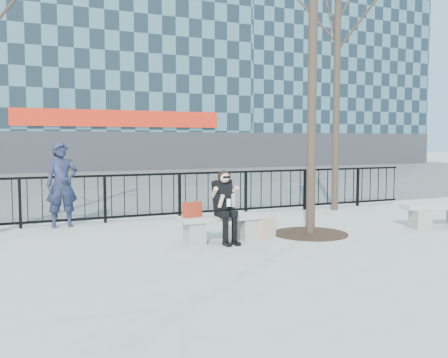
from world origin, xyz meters
name	(u,v)px	position (x,y,z in m)	size (l,w,h in m)	color
ground	(222,241)	(0.00, 0.00, 0.00)	(120.00, 120.00, 0.00)	#969691
street_surface	(91,181)	(0.00, 15.00, 0.00)	(60.00, 23.00, 0.01)	#474747
railing	(172,196)	(0.00, 3.00, 0.55)	(14.00, 0.06, 1.10)	black
building_right	(311,38)	(20.00, 27.00, 10.30)	(16.20, 10.20, 20.60)	slate
tree_right	(338,13)	(4.50, 2.60, 5.24)	(2.80, 2.80, 7.00)	black
tree_grate	(310,234)	(1.90, -0.10, 0.01)	(1.50, 1.50, 0.02)	black
bench_main	(222,225)	(0.00, 0.00, 0.30)	(1.65, 0.46, 0.49)	slate
bench_second	(440,213)	(4.97, -0.52, 0.31)	(1.69, 0.47, 0.50)	slate
seated_woman	(225,207)	(0.00, -0.16, 0.67)	(0.50, 0.64, 1.34)	black
handbag	(192,210)	(-0.59, 0.02, 0.63)	(0.33, 0.16, 0.28)	maroon
shopping_bag	(266,228)	(0.88, -0.12, 0.19)	(0.41, 0.15, 0.39)	#C1AF88
standing_man	(62,185)	(-2.55, 2.80, 0.92)	(0.68, 0.44, 1.85)	black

